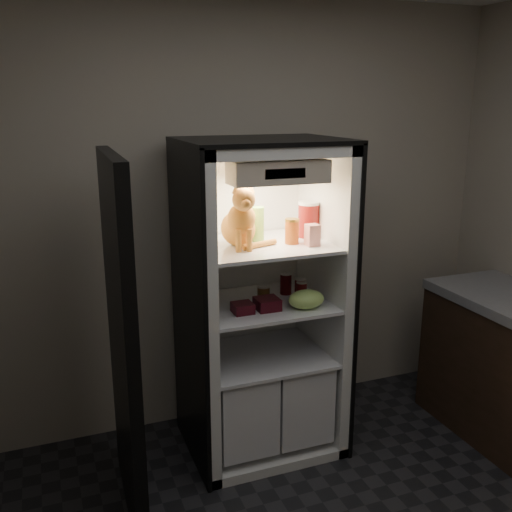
{
  "coord_description": "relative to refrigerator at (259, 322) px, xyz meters",
  "views": [
    {
      "loc": [
        -1.16,
        -1.59,
        2.07
      ],
      "look_at": [
        -0.04,
        1.32,
        1.22
      ],
      "focal_mm": 40.0,
      "sensor_mm": 36.0,
      "label": 1
    }
  ],
  "objects": [
    {
      "name": "condiment_jar",
      "position": [
        0.0,
        -0.06,
        0.2
      ],
      "size": [
        0.07,
        0.07,
        0.1
      ],
      "color": "#543518",
      "rests_on": "refrigerator"
    },
    {
      "name": "pepper_jar",
      "position": [
        0.31,
        -0.0,
        0.6
      ],
      "size": [
        0.13,
        0.13,
        0.21
      ],
      "color": "maroon",
      "rests_on": "refrigerator"
    },
    {
      "name": "parmesan_shaker",
      "position": [
        -0.01,
        0.01,
        0.6
      ],
      "size": [
        0.08,
        0.08,
        0.2
      ],
      "color": "green",
      "rests_on": "refrigerator"
    },
    {
      "name": "tabby_cat",
      "position": [
        -0.15,
        -0.09,
        0.64
      ],
      "size": [
        0.31,
        0.36,
        0.38
      ],
      "rotation": [
        0.0,
        0.0,
        -0.13
      ],
      "color": "orange",
      "rests_on": "refrigerator"
    },
    {
      "name": "soda_can_c",
      "position": [
        0.22,
        -0.13,
        0.21
      ],
      "size": [
        0.06,
        0.06,
        0.11
      ],
      "color": "black",
      "rests_on": "refrigerator"
    },
    {
      "name": "cream_carton",
      "position": [
        0.24,
        -0.2,
        0.56
      ],
      "size": [
        0.07,
        0.07,
        0.12
      ],
      "primitive_type": "cube",
      "color": "white",
      "rests_on": "refrigerator"
    },
    {
      "name": "soda_can_a",
      "position": [
        0.18,
        0.02,
        0.21
      ],
      "size": [
        0.07,
        0.07,
        0.13
      ],
      "color": "black",
      "rests_on": "refrigerator"
    },
    {
      "name": "berry_box_left",
      "position": [
        -0.17,
        -0.19,
        0.18
      ],
      "size": [
        0.11,
        0.11,
        0.06
      ],
      "primitive_type": "cube",
      "color": "#520D1A",
      "rests_on": "refrigerator"
    },
    {
      "name": "room_shell",
      "position": [
        0.0,
        -1.38,
        0.83
      ],
      "size": [
        3.6,
        3.6,
        3.6
      ],
      "color": "white",
      "rests_on": "floor"
    },
    {
      "name": "fridge_door",
      "position": [
        -0.85,
        -0.37,
        0.12
      ],
      "size": [
        0.08,
        0.87,
        1.85
      ],
      "rotation": [
        0.0,
        0.0,
        -0.03
      ],
      "color": "black",
      "rests_on": "floor"
    },
    {
      "name": "salsa_jar",
      "position": [
        0.15,
        -0.12,
        0.57
      ],
      "size": [
        0.08,
        0.08,
        0.14
      ],
      "color": "maroon",
      "rests_on": "refrigerator"
    },
    {
      "name": "refrigerator",
      "position": [
        0.0,
        0.0,
        0.0
      ],
      "size": [
        0.9,
        0.72,
        1.88
      ],
      "color": "white",
      "rests_on": "floor"
    },
    {
      "name": "soda_can_b",
      "position": [
        0.23,
        -0.09,
        0.21
      ],
      "size": [
        0.07,
        0.07,
        0.12
      ],
      "color": "black",
      "rests_on": "refrigerator"
    },
    {
      "name": "berry_box_right",
      "position": [
        -0.02,
        -0.18,
        0.18
      ],
      "size": [
        0.13,
        0.13,
        0.06
      ],
      "primitive_type": "cube",
      "color": "#520D1A",
      "rests_on": "refrigerator"
    },
    {
      "name": "grape_bag",
      "position": [
        0.19,
        -0.24,
        0.2
      ],
      "size": [
        0.21,
        0.15,
        0.11
      ],
      "primitive_type": "ellipsoid",
      "color": "#A3D362",
      "rests_on": "refrigerator"
    },
    {
      "name": "mayo_tub",
      "position": [
        0.02,
        0.12,
        0.56
      ],
      "size": [
        0.09,
        0.09,
        0.12
      ],
      "color": "white",
      "rests_on": "refrigerator"
    }
  ]
}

